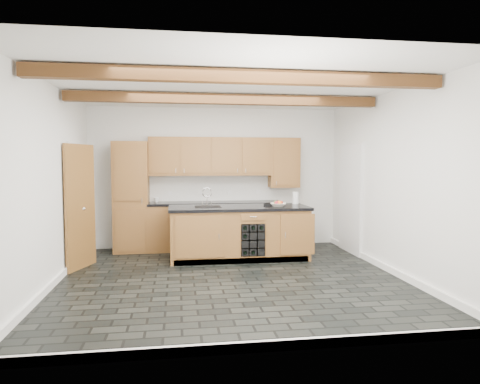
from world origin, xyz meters
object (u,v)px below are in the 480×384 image
object	(u,v)px
kitchen_scale	(268,204)
paper_towel	(295,198)
fruit_bowl	(278,205)
island	(239,232)

from	to	relation	value
kitchen_scale	paper_towel	size ratio (longest dim) A/B	0.79
fruit_bowl	paper_towel	world-z (taller)	paper_towel
island	kitchen_scale	world-z (taller)	kitchen_scale
island	paper_towel	world-z (taller)	paper_towel
island	kitchen_scale	size ratio (longest dim) A/B	14.13
fruit_bowl	paper_towel	size ratio (longest dim) A/B	1.24
kitchen_scale	fruit_bowl	size ratio (longest dim) A/B	0.63
island	fruit_bowl	bearing A→B (deg)	-14.31
kitchen_scale	paper_towel	bearing A→B (deg)	31.99
fruit_bowl	kitchen_scale	bearing A→B (deg)	113.59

